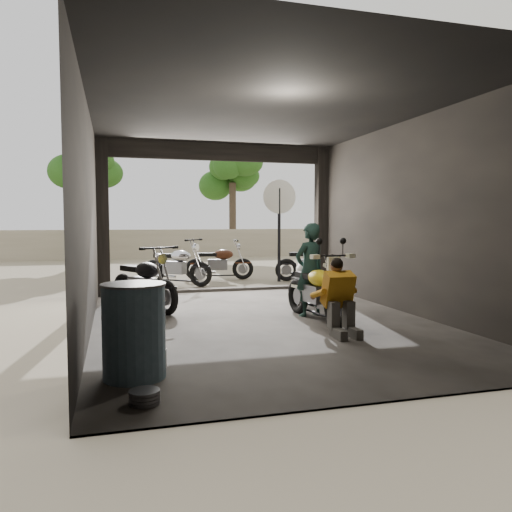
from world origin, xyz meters
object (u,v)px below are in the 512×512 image
left_bike (143,278)px  helmet (305,270)px  main_bike (316,286)px  outside_bike_c (312,260)px  outside_bike_a (176,262)px  sign_post (279,212)px  oil_drum (134,332)px  rider (310,270)px  mechanic (341,299)px  stool (304,282)px  outside_bike_b (219,260)px

left_bike → helmet: bearing=-34.4°
main_bike → outside_bike_c: 5.17m
outside_bike_a → sign_post: bearing=-48.8°
left_bike → oil_drum: (-0.30, -3.83, -0.10)m
rider → mechanic: rider is taller
outside_bike_a → stool: 3.97m
left_bike → stool: bearing=-34.4°
mechanic → main_bike: bearing=86.8°
outside_bike_a → outside_bike_b: outside_bike_a is taller
mechanic → helmet: 2.52m
rider → mechanic: size_ratio=1.50×
stool → mechanic: bearing=-100.0°
rider → outside_bike_a: bearing=-88.3°
helmet → oil_drum: oil_drum is taller
outside_bike_a → oil_drum: outside_bike_a is taller
stool → outside_bike_a: bearing=118.8°
main_bike → stool: size_ratio=3.18×
left_bike → helmet: left_bike is taller
outside_bike_a → mechanic: outside_bike_a is taller
helmet → sign_post: size_ratio=0.13×
oil_drum → helmet: bearing=48.5°
stool → rider: bearing=-106.7°
sign_post → left_bike: bearing=-123.8°
main_bike → oil_drum: bearing=-148.3°
sign_post → outside_bike_a: bearing=-164.9°
outside_bike_b → helmet: size_ratio=4.71×
left_bike → sign_post: sign_post is taller
left_bike → rider: size_ratio=1.10×
stool → outside_bike_c: bearing=65.6°
mechanic → stool: size_ratio=1.98×
main_bike → rider: 0.39m
left_bike → oil_drum: bearing=-124.2°
left_bike → outside_bike_a: outside_bike_a is taller
outside_bike_b → helmet: outside_bike_b is taller
oil_drum → mechanic: bearing=22.1°
outside_bike_a → outside_bike_c: (3.46, -0.06, -0.01)m
outside_bike_b → stool: size_ratio=3.08×
mechanic → left_bike: bearing=133.3°
outside_bike_b → stool: bearing=-162.1°
outside_bike_b → left_bike: bearing=161.0°
mechanic → outside_bike_b: bearing=93.6°
sign_post → helmet: bearing=-87.8°
rider → helmet: (0.33, 1.07, -0.10)m
outside_bike_b → outside_bike_c: 2.42m
outside_bike_c → oil_drum: (-4.72, -7.01, -0.08)m
left_bike → helmet: 2.89m
outside_bike_b → sign_post: 2.03m
stool → helmet: 0.23m
sign_post → outside_bike_b: bearing=164.0°
outside_bike_c → helmet: 3.75m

